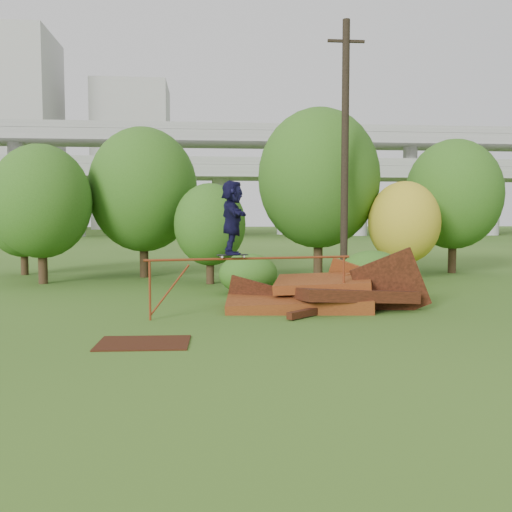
{
  "coord_description": "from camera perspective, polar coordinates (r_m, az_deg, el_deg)",
  "views": [
    {
      "loc": [
        -2.18,
        -12.96,
        2.68
      ],
      "look_at": [
        -0.8,
        2.0,
        1.6
      ],
      "focal_mm": 40.0,
      "sensor_mm": 36.0,
      "label": 1
    }
  ],
  "objects": [
    {
      "name": "tree_6",
      "position": [
        27.56,
        -22.25,
        3.77
      ],
      "size": [
        3.25,
        3.25,
        4.54
      ],
      "color": "black",
      "rests_on": "ground"
    },
    {
      "name": "freeway_overpass",
      "position": [
        76.29,
        -3.65,
        9.85
      ],
      "size": [
        160.0,
        15.0,
        13.7
      ],
      "color": "gray",
      "rests_on": "ground"
    },
    {
      "name": "tree_4",
      "position": [
        24.32,
        14.6,
        3.26
      ],
      "size": [
        2.95,
        2.95,
        4.08
      ],
      "color": "black",
      "rests_on": "ground"
    },
    {
      "name": "shrub_left",
      "position": [
        19.29,
        -0.77,
        -1.8
      ],
      "size": [
        2.0,
        1.85,
        1.39
      ],
      "primitive_type": "ellipsoid",
      "color": "#244713",
      "rests_on": "ground"
    },
    {
      "name": "ground",
      "position": [
        13.41,
        4.23,
        -7.43
      ],
      "size": [
        240.0,
        240.0,
        0.0
      ],
      "primitive_type": "plane",
      "color": "#2D5116",
      "rests_on": "ground"
    },
    {
      "name": "tree_3",
      "position": [
        25.03,
        6.28,
        7.72
      ],
      "size": [
        5.26,
        5.26,
        7.3
      ],
      "color": "black",
      "rests_on": "ground"
    },
    {
      "name": "flat_plate",
      "position": [
        12.25,
        -11.19,
        -8.53
      ],
      "size": [
        1.94,
        1.42,
        0.03
      ],
      "primitive_type": "cube",
      "rotation": [
        0.0,
        0.0,
        -0.03
      ],
      "color": "#34160B",
      "rests_on": "ground"
    },
    {
      "name": "tree_2",
      "position": [
        22.18,
        -4.63,
        3.14
      ],
      "size": [
        2.78,
        2.78,
        3.92
      ],
      "color": "black",
      "rests_on": "ground"
    },
    {
      "name": "tree_5",
      "position": [
        27.89,
        19.16,
        5.84
      ],
      "size": [
        4.39,
        4.39,
        6.16
      ],
      "color": "black",
      "rests_on": "ground"
    },
    {
      "name": "shrub_right",
      "position": [
        18.97,
        11.53,
        -1.76
      ],
      "size": [
        2.17,
        1.99,
        1.54
      ],
      "primitive_type": "ellipsoid",
      "color": "#244713",
      "rests_on": "ground"
    },
    {
      "name": "skater",
      "position": [
        14.92,
        -2.39,
        3.87
      ],
      "size": [
        0.62,
        1.81,
        1.94
      ],
      "primitive_type": "imported",
      "rotation": [
        0.0,
        0.0,
        1.6
      ],
      "color": "black",
      "rests_on": "skateboard"
    },
    {
      "name": "tree_1",
      "position": [
        24.98,
        -11.22,
        6.52
      ],
      "size": [
        4.62,
        4.62,
        6.43
      ],
      "color": "black",
      "rests_on": "ground"
    },
    {
      "name": "building_left",
      "position": [
        114.71,
        -23.88,
        11.18
      ],
      "size": [
        18.0,
        16.0,
        35.0
      ],
      "primitive_type": "cube",
      "color": "#9E9E99",
      "rests_on": "ground"
    },
    {
      "name": "tree_0",
      "position": [
        23.69,
        -20.69,
        5.12
      ],
      "size": [
        3.85,
        3.85,
        5.43
      ],
      "color": "black",
      "rests_on": "ground"
    },
    {
      "name": "grind_rail",
      "position": [
        15.1,
        -0.51,
        -1.19
      ],
      "size": [
        5.54,
        0.95,
        1.57
      ],
      "color": "maroon",
      "rests_on": "ground"
    },
    {
      "name": "skateboard",
      "position": [
        14.96,
        -2.38,
        0.1
      ],
      "size": [
        0.84,
        0.35,
        0.08
      ],
      "rotation": [
        0.0,
        0.0,
        0.16
      ],
      "color": "black",
      "rests_on": "grind_rail"
    },
    {
      "name": "scrap_pile",
      "position": [
        16.55,
        6.49,
        -3.95
      ],
      "size": [
        5.88,
        3.48,
        2.26
      ],
      "color": "#50230E",
      "rests_on": "ground"
    },
    {
      "name": "utility_pole",
      "position": [
        22.16,
        8.88,
        10.21
      ],
      "size": [
        1.4,
        0.28,
        9.96
      ],
      "color": "black",
      "rests_on": "ground"
    },
    {
      "name": "building_right",
      "position": [
        116.34,
        -12.23,
        9.6
      ],
      "size": [
        14.0,
        14.0,
        28.0
      ],
      "primitive_type": "cube",
      "color": "#9E9E99",
      "rests_on": "ground"
    }
  ]
}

